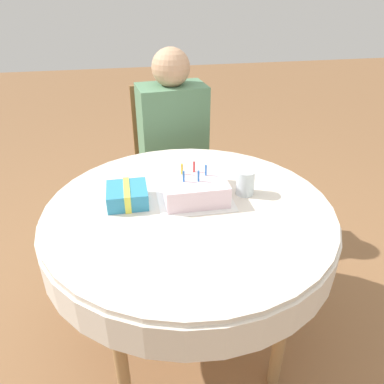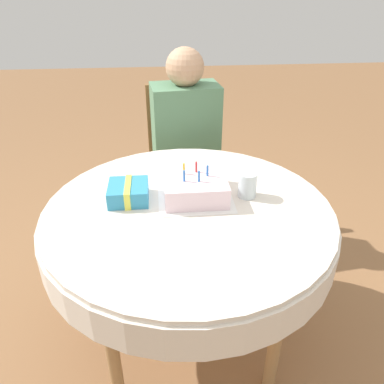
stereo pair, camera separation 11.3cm
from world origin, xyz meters
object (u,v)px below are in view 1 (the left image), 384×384
(birthday_cake, at_px, (194,186))
(drinking_glass, at_px, (245,182))
(person, at_px, (173,132))
(gift_box, at_px, (127,195))
(chair, at_px, (170,158))

(birthday_cake, height_order, drinking_glass, birthday_cake)
(person, xyz_separation_m, gift_box, (-0.29, -0.76, 0.05))
(drinking_glass, bearing_deg, birthday_cake, 174.31)
(drinking_glass, bearing_deg, person, 103.40)
(person, distance_m, birthday_cake, 0.75)
(person, xyz_separation_m, birthday_cake, (-0.02, -0.75, 0.06))
(chair, height_order, drinking_glass, chair)
(chair, xyz_separation_m, person, (0.01, -0.10, 0.21))
(birthday_cake, relative_size, gift_box, 1.52)
(person, distance_m, gift_box, 0.81)
(chair, distance_m, drinking_glass, 0.93)
(person, bearing_deg, birthday_cake, -97.99)
(birthday_cake, height_order, gift_box, birthday_cake)
(chair, distance_m, gift_box, 0.94)
(chair, height_order, birthday_cake, chair)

